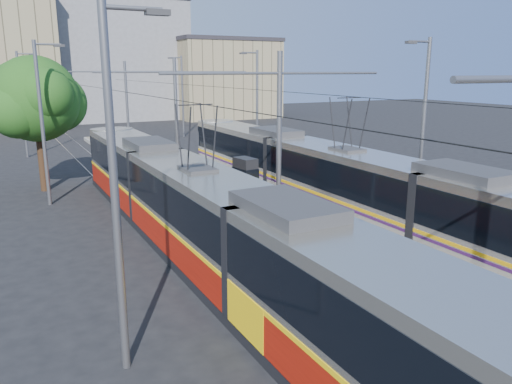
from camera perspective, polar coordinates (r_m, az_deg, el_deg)
ground at (r=14.35m, az=19.35°, el=-14.53°), size 160.00×160.00×0.00m
platform at (r=27.88m, az=-6.81°, el=0.26°), size 4.00×50.00×0.30m
tactile_strip_left at (r=27.38m, az=-9.65°, el=0.25°), size 0.70×50.00×0.01m
tactile_strip_right at (r=28.38m, az=-4.09°, el=0.88°), size 0.70×50.00×0.01m
rails at (r=27.91m, az=-6.80°, el=-0.01°), size 8.71×70.00×0.03m
tram_left at (r=17.50m, az=-6.55°, el=-2.60°), size 2.43×29.28×5.50m
tram_right at (r=21.87m, az=10.20°, el=0.98°), size 2.43×30.28×5.50m
catenary at (r=24.57m, az=-4.68°, el=8.84°), size 9.20×70.00×7.00m
street_lamps at (r=30.99m, az=-9.72°, el=9.07°), size 15.18×38.22×8.00m
shelter at (r=22.34m, az=-1.22°, el=0.87°), size 0.85×1.23×2.53m
tree at (r=30.07m, az=-23.30°, el=9.60°), size 5.10×4.71×7.40m
building_centre at (r=74.04m, az=-16.06°, el=14.33°), size 18.36×14.28×16.00m
building_right at (r=72.68m, az=-3.78°, el=12.84°), size 14.28×10.20×10.93m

